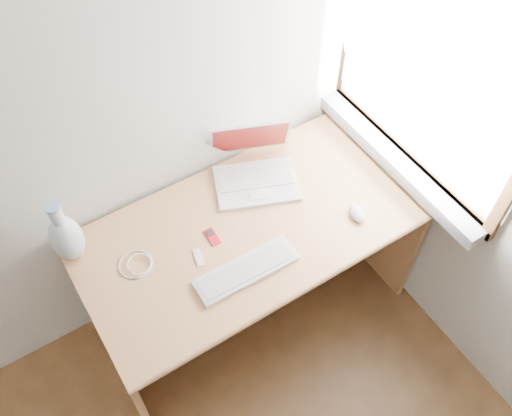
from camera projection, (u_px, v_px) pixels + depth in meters
window at (427, 64)px, 1.99m from camera, size 0.11×0.99×1.10m
desk at (241, 240)px, 2.46m from camera, size 1.38×0.69×0.73m
laptop at (251, 170)px, 2.35m from camera, size 0.40×0.40×0.23m
external_keyboard at (246, 270)px, 2.11m from camera, size 0.40×0.13×0.02m
mouse at (357, 213)px, 2.26m from camera, size 0.07×0.10×0.03m
ipod at (212, 237)px, 2.21m from camera, size 0.04×0.08×0.01m
cable_coil at (135, 264)px, 2.13m from camera, size 0.15×0.15×0.01m
remote at (199, 257)px, 2.15m from camera, size 0.04×0.08×0.01m
vase at (66, 237)px, 2.06m from camera, size 0.12×0.12×0.31m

